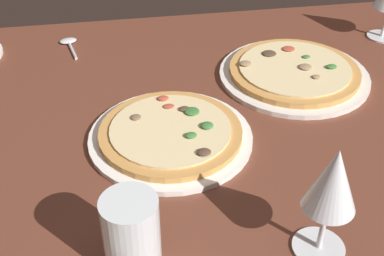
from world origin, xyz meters
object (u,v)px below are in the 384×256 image
(wine_glass_far, at_px, (333,184))
(water_glass, at_px, (132,238))
(spoon, at_px, (69,43))
(pizza_side, at_px, (294,72))
(pizza_main, at_px, (171,134))

(wine_glass_far, xyz_separation_m, water_glass, (0.25, -0.02, -0.07))
(water_glass, height_order, spoon, water_glass)
(pizza_side, distance_m, water_glass, 0.57)
(wine_glass_far, distance_m, spoon, 0.78)
(pizza_main, distance_m, pizza_side, 0.33)
(wine_glass_far, relative_size, water_glass, 1.54)
(pizza_side, height_order, water_glass, water_glass)
(pizza_main, bearing_deg, spoon, -64.88)
(pizza_side, relative_size, spoon, 2.92)
(pizza_side, height_order, spoon, pizza_side)
(pizza_main, relative_size, pizza_side, 0.92)
(spoon, bearing_deg, water_glass, 98.89)
(pizza_main, relative_size, water_glass, 2.55)
(pizza_side, relative_size, wine_glass_far, 1.80)
(wine_glass_far, relative_size, spoon, 1.62)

